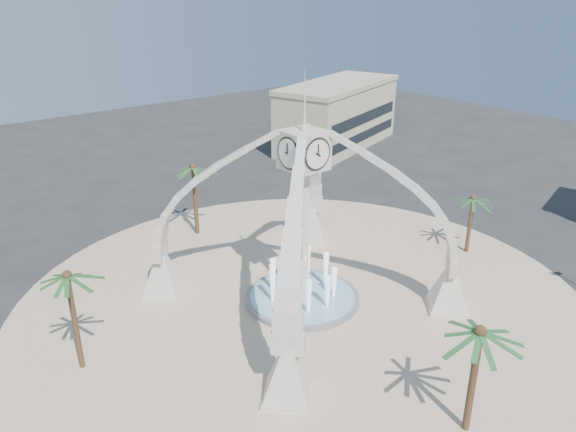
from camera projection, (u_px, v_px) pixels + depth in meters
ground at (302, 301)px, 39.68m from camera, size 140.00×140.00×0.00m
plaza at (302, 300)px, 39.67m from camera, size 40.00×40.00×0.06m
clock_tower at (303, 216)px, 37.17m from camera, size 17.94×17.94×16.30m
fountain at (302, 297)px, 39.57m from camera, size 8.00×8.00×3.62m
building_ne at (338, 115)px, 75.50m from camera, size 21.87×14.17×8.60m
palm_east at (473, 199)px, 45.03m from camera, size 4.48×4.48×5.45m
palm_west at (67, 277)px, 30.55m from camera, size 4.31×4.31×6.76m
palm_north at (193, 168)px, 47.90m from camera, size 4.34×4.34×7.01m
palm_south at (480, 333)px, 26.08m from camera, size 3.91×3.91×6.57m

